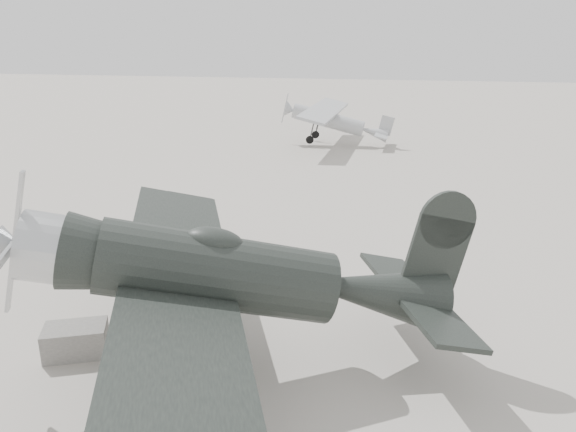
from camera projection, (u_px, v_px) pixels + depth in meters
The scene contains 4 objects.
ground at pixel (289, 287), 17.09m from camera, with size 160.00×160.00×0.00m, color #A9A296.
lowwing_monoplane at pixel (240, 277), 12.13m from camera, with size 10.20×13.54×4.45m.
highwing_monoplane at pixel (333, 118), 38.10m from camera, with size 7.44×10.46×2.98m.
equipment_block at pixel (76, 340), 13.44m from camera, with size 1.45×0.90×0.72m, color #66635E.
Camera 1 is at (3.04, -15.27, 7.38)m, focal length 35.00 mm.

